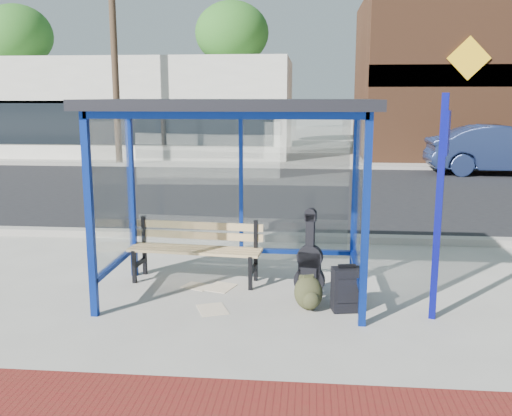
# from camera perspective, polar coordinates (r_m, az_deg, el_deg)

# --- Properties ---
(ground) EXTENTS (120.00, 120.00, 0.00)m
(ground) POSITION_cam_1_polar(r_m,az_deg,el_deg) (7.18, -2.18, -8.89)
(ground) COLOR #B2ADA0
(ground) RESTS_ON ground
(brick_paver_strip) EXTENTS (60.00, 1.00, 0.01)m
(brick_paver_strip) POSITION_cam_1_polar(r_m,az_deg,el_deg) (4.85, -6.47, -19.30)
(brick_paver_strip) COLOR maroon
(brick_paver_strip) RESTS_ON ground
(curb_near) EXTENTS (60.00, 0.25, 0.12)m
(curb_near) POSITION_cam_1_polar(r_m,az_deg,el_deg) (9.92, 0.03, -2.87)
(curb_near) COLOR gray
(curb_near) RESTS_ON ground
(street_asphalt) EXTENTS (60.00, 10.00, 0.00)m
(street_asphalt) POSITION_cam_1_polar(r_m,az_deg,el_deg) (14.91, 1.88, 1.62)
(street_asphalt) COLOR black
(street_asphalt) RESTS_ON ground
(curb_far) EXTENTS (60.00, 0.25, 0.12)m
(curb_far) POSITION_cam_1_polar(r_m,az_deg,el_deg) (19.95, 2.80, 4.18)
(curb_far) COLOR gray
(curb_far) RESTS_ON ground
(far_sidewalk) EXTENTS (60.00, 4.00, 0.01)m
(far_sidewalk) POSITION_cam_1_polar(r_m,az_deg,el_deg) (21.84, 3.03, 4.63)
(far_sidewalk) COLOR #B2ADA0
(far_sidewalk) RESTS_ON ground
(bus_shelter) EXTENTS (3.30, 1.80, 2.42)m
(bus_shelter) POSITION_cam_1_polar(r_m,az_deg,el_deg) (6.83, -2.23, 7.88)
(bus_shelter) COLOR navy
(bus_shelter) RESTS_ON ground
(storefront_white) EXTENTS (18.00, 6.04, 4.00)m
(storefront_white) POSITION_cam_1_polar(r_m,az_deg,el_deg) (26.59, -16.69, 9.64)
(storefront_white) COLOR silver
(storefront_white) RESTS_ON ground
(storefront_brown) EXTENTS (10.00, 7.08, 6.40)m
(storefront_brown) POSITION_cam_1_polar(r_m,az_deg,el_deg) (26.17, 21.65, 11.96)
(storefront_brown) COLOR #59331E
(storefront_brown) RESTS_ON ground
(tree_left) EXTENTS (3.60, 3.60, 7.03)m
(tree_left) POSITION_cam_1_polar(r_m,az_deg,el_deg) (32.47, -22.81, 15.55)
(tree_left) COLOR #4C3826
(tree_left) RESTS_ON ground
(tree_mid) EXTENTS (3.60, 3.60, 7.03)m
(tree_mid) POSITION_cam_1_polar(r_m,az_deg,el_deg) (29.10, -2.42, 16.98)
(tree_mid) COLOR #4C3826
(tree_mid) RESTS_ON ground
(utility_pole_west) EXTENTS (1.60, 0.24, 8.00)m
(utility_pole_west) POSITION_cam_1_polar(r_m,az_deg,el_deg) (21.30, -14.00, 15.22)
(utility_pole_west) COLOR #4C3826
(utility_pole_west) RESTS_ON ground
(bench) EXTENTS (1.81, 0.58, 0.84)m
(bench) POSITION_cam_1_polar(r_m,az_deg,el_deg) (7.71, -6.00, -3.84)
(bench) COLOR black
(bench) RESTS_ON ground
(guitar_bag) EXTENTS (0.40, 0.18, 1.05)m
(guitar_bag) POSITION_cam_1_polar(r_m,az_deg,el_deg) (7.15, 5.39, -5.77)
(guitar_bag) COLOR black
(guitar_bag) RESTS_ON ground
(suitcase) EXTENTS (0.36, 0.27, 0.57)m
(suitcase) POSITION_cam_1_polar(r_m,az_deg,el_deg) (6.72, 9.01, -8.07)
(suitcase) COLOR black
(suitcase) RESTS_ON ground
(backpack) EXTENTS (0.39, 0.37, 0.41)m
(backpack) POSITION_cam_1_polar(r_m,az_deg,el_deg) (6.74, 5.30, -8.53)
(backpack) COLOR #30311B
(backpack) RESTS_ON ground
(sign_post) EXTENTS (0.14, 0.30, 2.49)m
(sign_post) POSITION_cam_1_polar(r_m,az_deg,el_deg) (6.46, 17.96, 1.18)
(sign_post) COLOR #0C1089
(sign_post) RESTS_ON ground
(newspaper_a) EXTENTS (0.42, 0.47, 0.01)m
(newspaper_a) POSITION_cam_1_polar(r_m,az_deg,el_deg) (7.52, -3.53, -7.92)
(newspaper_a) COLOR white
(newspaper_a) RESTS_ON ground
(newspaper_b) EXTENTS (0.44, 0.49, 0.01)m
(newspaper_b) POSITION_cam_1_polar(r_m,az_deg,el_deg) (6.79, -4.37, -10.08)
(newspaper_b) COLOR white
(newspaper_b) RESTS_ON ground
(newspaper_c) EXTENTS (0.43, 0.39, 0.01)m
(newspaper_c) POSITION_cam_1_polar(r_m,az_deg,el_deg) (7.59, -5.94, -7.79)
(newspaper_c) COLOR white
(newspaper_c) RESTS_ON ground
(parked_car) EXTENTS (4.79, 1.73, 1.57)m
(parked_car) POSITION_cam_1_polar(r_m,az_deg,el_deg) (19.86, 23.57, 5.35)
(parked_car) COLOR #1B274D
(parked_car) RESTS_ON ground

